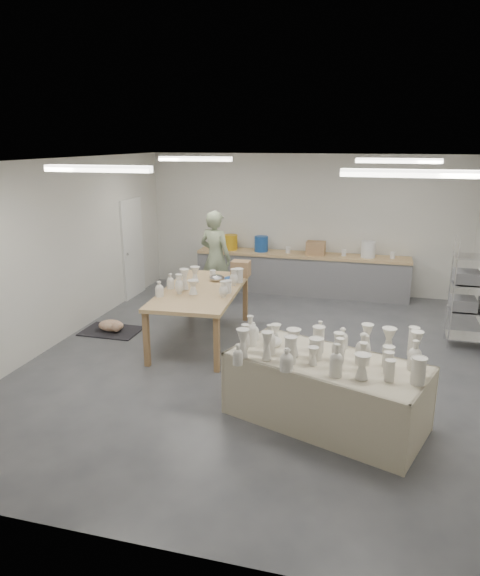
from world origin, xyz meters
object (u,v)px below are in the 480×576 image
(drying_table, at_px, (326,387))
(potter, at_px, (216,258))
(red_stool, at_px, (220,288))
(work_table, at_px, (205,288))

(drying_table, xyz_separation_m, potter, (-2.67, 4.15, 0.51))
(drying_table, distance_m, red_stool, 5.17)
(work_table, distance_m, red_stool, 2.37)
(potter, xyz_separation_m, red_stool, (-0.00, 0.27, -0.71))
(work_table, distance_m, potter, 2.02)
(work_table, relative_size, potter, 1.30)
(drying_table, bearing_deg, potter, 142.28)
(drying_table, bearing_deg, red_stool, 140.66)
(potter, height_order, red_stool, potter)
(drying_table, distance_m, work_table, 3.15)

